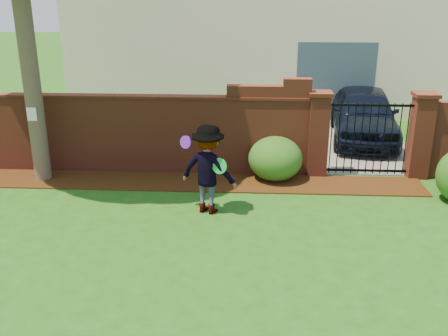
# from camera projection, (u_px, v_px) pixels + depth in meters

# --- Properties ---
(ground) EXTENTS (80.00, 80.00, 0.01)m
(ground) POSITION_uv_depth(u_px,v_px,m) (188.00, 263.00, 7.80)
(ground) COLOR #205415
(ground) RESTS_ON ground
(mulch_bed) EXTENTS (11.10, 1.08, 0.03)m
(mulch_bed) POSITION_uv_depth(u_px,v_px,m) (163.00, 182.00, 10.98)
(mulch_bed) COLOR #321A09
(mulch_bed) RESTS_ON ground
(brick_wall) EXTENTS (8.70, 0.31, 2.16)m
(brick_wall) POSITION_uv_depth(u_px,v_px,m) (119.00, 132.00, 11.35)
(brick_wall) COLOR maroon
(brick_wall) RESTS_ON ground
(pillar_left) EXTENTS (0.50, 0.50, 1.88)m
(pillar_left) POSITION_uv_depth(u_px,v_px,m) (318.00, 134.00, 11.11)
(pillar_left) COLOR maroon
(pillar_left) RESTS_ON ground
(pillar_right) EXTENTS (0.50, 0.50, 1.88)m
(pillar_right) POSITION_uv_depth(u_px,v_px,m) (420.00, 135.00, 11.00)
(pillar_right) COLOR maroon
(pillar_right) RESTS_ON ground
(iron_gate) EXTENTS (1.78, 0.03, 1.60)m
(iron_gate) POSITION_uv_depth(u_px,v_px,m) (369.00, 139.00, 11.09)
(iron_gate) COLOR black
(iron_gate) RESTS_ON ground
(driveway) EXTENTS (3.20, 8.00, 0.01)m
(driveway) POSITION_uv_depth(u_px,v_px,m) (337.00, 128.00, 15.13)
(driveway) COLOR slate
(driveway) RESTS_ON ground
(house) EXTENTS (12.40, 6.40, 6.30)m
(house) POSITION_uv_depth(u_px,v_px,m) (255.00, 11.00, 17.95)
(house) COLOR beige
(house) RESTS_ON ground
(car) EXTENTS (2.13, 4.33, 1.42)m
(car) POSITION_uv_depth(u_px,v_px,m) (365.00, 116.00, 13.64)
(car) COLOR black
(car) RESTS_ON ground
(paper_notice) EXTENTS (0.20, 0.01, 0.28)m
(paper_notice) POSITION_uv_depth(u_px,v_px,m) (32.00, 114.00, 10.50)
(paper_notice) COLOR white
(paper_notice) RESTS_ON tree
(shrub_left) EXTENTS (1.17, 1.17, 0.96)m
(shrub_left) POSITION_uv_depth(u_px,v_px,m) (275.00, 159.00, 10.99)
(shrub_left) COLOR #1B5519
(shrub_left) RESTS_ON ground
(man) EXTENTS (1.24, 0.97, 1.68)m
(man) POSITION_uv_depth(u_px,v_px,m) (207.00, 170.00, 9.27)
(man) COLOR gray
(man) RESTS_ON ground
(frisbee_purple) EXTENTS (0.24, 0.18, 0.24)m
(frisbee_purple) POSITION_uv_depth(u_px,v_px,m) (186.00, 142.00, 9.25)
(frisbee_purple) COLOR #631EBE
(frisbee_purple) RESTS_ON man
(frisbee_green) EXTENTS (0.29, 0.17, 0.29)m
(frisbee_green) POSITION_uv_depth(u_px,v_px,m) (219.00, 166.00, 9.04)
(frisbee_green) COLOR green
(frisbee_green) RESTS_ON man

